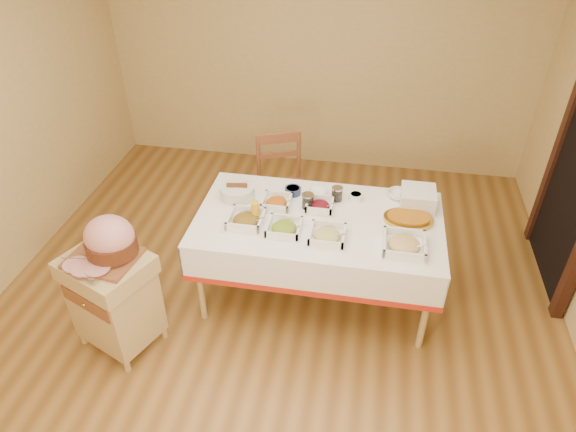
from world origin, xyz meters
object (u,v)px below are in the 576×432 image
object	(u,v)px
dining_table	(318,235)
plate_stack	(418,198)
ham_on_board	(109,241)
preserve_jar_left	(308,202)
dining_chair	(282,187)
mustard_bottle	(255,210)
butcher_cart	(114,296)
bread_basket	(237,192)
preserve_jar_right	(337,194)
brass_platter	(408,219)

from	to	relation	value
dining_table	plate_stack	size ratio (longest dim) A/B	7.12
ham_on_board	preserve_jar_left	distance (m)	1.45
dining_chair	plate_stack	distance (m)	1.29
mustard_bottle	butcher_cart	bearing A→B (deg)	-143.72
plate_stack	preserve_jar_left	bearing A→B (deg)	-168.24
bread_basket	dining_chair	bearing A→B (deg)	69.23
mustard_bottle	bread_basket	world-z (taller)	mustard_bottle
bread_basket	preserve_jar_right	bearing A→B (deg)	7.50
plate_stack	brass_platter	bearing A→B (deg)	-107.11
dining_table	bread_basket	distance (m)	0.71
preserve_jar_right	bread_basket	xyz separation A→B (m)	(-0.77, -0.10, -0.00)
preserve_jar_left	bread_basket	world-z (taller)	same
preserve_jar_left	plate_stack	world-z (taller)	plate_stack
bread_basket	plate_stack	bearing A→B (deg)	5.41
ham_on_board	dining_chair	bearing A→B (deg)	59.97
preserve_jar_left	bread_basket	xyz separation A→B (m)	(-0.56, 0.04, -0.00)
ham_on_board	preserve_jar_right	size ratio (longest dim) A/B	4.15
butcher_cart	brass_platter	bearing A→B (deg)	22.47
dining_table	plate_stack	xyz separation A→B (m)	(0.72, 0.29, 0.23)
dining_table	ham_on_board	xyz separation A→B (m)	(-1.29, -0.70, 0.31)
dining_table	ham_on_board	distance (m)	1.50
preserve_jar_right	mustard_bottle	size ratio (longest dim) A/B	0.60
preserve_jar_left	brass_platter	distance (m)	0.75
preserve_jar_left	butcher_cart	bearing A→B (deg)	-144.95
bread_basket	brass_platter	bearing A→B (deg)	-3.67
preserve_jar_left	ham_on_board	bearing A→B (deg)	-145.07
dining_table	dining_chair	xyz separation A→B (m)	(-0.43, 0.79, -0.10)
bread_basket	mustard_bottle	bearing A→B (deg)	-51.81
preserve_jar_left	mustard_bottle	world-z (taller)	mustard_bottle
butcher_cart	ham_on_board	distance (m)	0.47
mustard_bottle	bread_basket	xyz separation A→B (m)	(-0.21, 0.26, -0.03)
butcher_cart	preserve_jar_left	distance (m)	1.55
preserve_jar_right	bread_basket	world-z (taller)	bread_basket
preserve_jar_right	brass_platter	size ratio (longest dim) A/B	0.31
dining_chair	plate_stack	world-z (taller)	dining_chair
ham_on_board	preserve_jar_right	bearing A→B (deg)	34.82
dining_chair	brass_platter	xyz separation A→B (m)	(1.08, -0.71, 0.29)
ham_on_board	bread_basket	bearing A→B (deg)	54.23
mustard_bottle	plate_stack	bearing A→B (deg)	18.44
ham_on_board	plate_stack	size ratio (longest dim) A/B	1.83
dining_chair	preserve_jar_left	xyz separation A→B (m)	(0.32, -0.66, 0.32)
ham_on_board	brass_platter	size ratio (longest dim) A/B	1.29
bread_basket	plate_stack	size ratio (longest dim) A/B	1.04
dining_chair	ham_on_board	size ratio (longest dim) A/B	2.05
preserve_jar_right	brass_platter	distance (m)	0.58
ham_on_board	brass_platter	distance (m)	2.09
butcher_cart	ham_on_board	xyz separation A→B (m)	(0.05, 0.04, 0.47)
bread_basket	brass_platter	size ratio (longest dim) A/B	0.73
preserve_jar_right	bread_basket	bearing A→B (deg)	-172.50
butcher_cart	dining_chair	xyz separation A→B (m)	(0.91, 1.53, 0.05)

